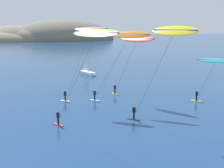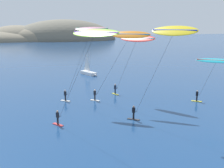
# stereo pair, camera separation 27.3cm
# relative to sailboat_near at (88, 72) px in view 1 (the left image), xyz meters

# --- Properties ---
(headland_island) EXTENTS (117.94, 55.55, 30.96)m
(headland_island) POSITION_rel_sailboat_near_xyz_m (6.12, 155.39, -0.64)
(headland_island) COLOR #7A705B
(headland_island) RESTS_ON ground
(sailboat_near) EXTENTS (2.89, 5.90, 5.70)m
(sailboat_near) POSITION_rel_sailboat_near_xyz_m (0.00, 0.00, 0.00)
(sailboat_near) COLOR white
(sailboat_near) RESTS_ON ground
(kitesurfer_pink) EXTENTS (6.50, 5.48, 10.88)m
(kitesurfer_pink) POSITION_rel_sailboat_near_xyz_m (-5.63, -23.36, 8.99)
(kitesurfer_pink) COLOR silver
(kitesurfer_pink) RESTS_ON ground
(kitesurfer_yellow) EXTENTS (5.62, 6.70, 11.06)m
(kitesurfer_yellow) POSITION_rel_sailboat_near_xyz_m (0.24, -35.11, 9.11)
(kitesurfer_yellow) COLOR #2D2D33
(kitesurfer_yellow) RESTS_ON ground
(kitesurfer_red) EXTENTS (4.78, 7.29, 9.73)m
(kitesurfer_red) POSITION_rel_sailboat_near_xyz_m (1.67, -22.55, 7.98)
(kitesurfer_red) COLOR yellow
(kitesurfer_red) RESTS_ON ground
(kitesurfer_cyan) EXTENTS (4.96, 4.55, 6.50)m
(kitesurfer_cyan) POSITION_rel_sailboat_near_xyz_m (11.19, -28.57, 5.02)
(kitesurfer_cyan) COLOR yellow
(kitesurfer_cyan) RESTS_ON ground
(kitesurfer_lime) EXTENTS (5.91, 8.41, 10.78)m
(kitesurfer_lime) POSITION_rel_sailboat_near_xyz_m (-8.27, -35.28, 9.05)
(kitesurfer_lime) COLOR red
(kitesurfer_lime) RESTS_ON ground
(kitesurfer_orange) EXTENTS (7.48, 6.33, 10.33)m
(kitesurfer_orange) POSITION_rel_sailboat_near_xyz_m (-0.66, -25.08, 8.49)
(kitesurfer_orange) COLOR silver
(kitesurfer_orange) RESTS_ON ground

